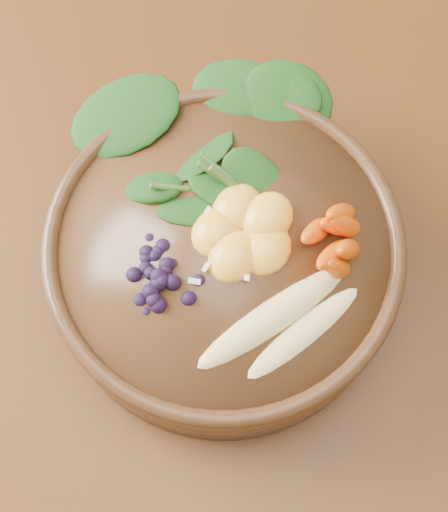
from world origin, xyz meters
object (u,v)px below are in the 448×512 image
Objects in this scene: kale_heap at (256,151)px; banana_halves at (290,319)px; dining_table at (187,281)px; mandarin_cluster at (245,225)px; carrot_cluster at (350,223)px; stoneware_bowl at (224,260)px; blueberry_pile at (159,275)px.

banana_halves is at bearing -46.82° from kale_heap.
dining_table is 16.00× the size of mandarin_cluster.
mandarin_cluster is at bearing -129.81° from carrot_cluster.
mandarin_cluster is at bearing 60.39° from stoneware_bowl.
mandarin_cluster reaches higher than dining_table.
blueberry_pile is at bearing -109.55° from carrot_cluster.
kale_heap is 2.07× the size of mandarin_cluster.
kale_heap is at bearing -169.49° from carrot_cluster.
mandarin_cluster is 0.69× the size of blueberry_pile.
blueberry_pile is (-0.02, -0.06, 0.06)m from stoneware_bowl.
blueberry_pile is (-0.03, -0.08, 0.00)m from mandarin_cluster.
blueberry_pile is at bearing -112.54° from mandarin_cluster.
banana_halves is (-0.00, -0.09, -0.03)m from carrot_cluster.
banana_halves is at bearing -66.94° from carrot_cluster.
blueberry_pile is at bearing -91.47° from kale_heap.
carrot_cluster reaches higher than kale_heap.
stoneware_bowl is at bearing 69.59° from blueberry_pile.
carrot_cluster is 0.60× the size of blueberry_pile.
carrot_cluster reaches higher than blueberry_pile.
stoneware_bowl is 3.62× the size of carrot_cluster.
kale_heap reaches higher than blueberry_pile.
dining_table is 7.75× the size of kale_heap.
blueberry_pile reaches higher than banana_halves.
dining_table is 18.40× the size of carrot_cluster.
kale_heap reaches higher than mandarin_cluster.
stoneware_bowl is (0.05, 0.00, 0.14)m from dining_table.
carrot_cluster is (0.09, 0.06, 0.09)m from stoneware_bowl.
carrot_cluster is 0.87× the size of mandarin_cluster.
carrot_cluster is at bearing 22.47° from dining_table.
mandarin_cluster is at bearing 16.34° from dining_table.
banana_halves is 0.09m from mandarin_cluster.
carrot_cluster is 0.16m from blueberry_pile.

